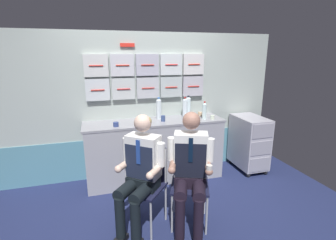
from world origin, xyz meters
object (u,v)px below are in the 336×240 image
at_px(folding_chair_center, 190,175).
at_px(crew_member_center, 190,167).
at_px(paper_cup_tan, 200,114).
at_px(sparkling_bottle_green, 188,106).
at_px(crew_member_left, 140,170).
at_px(service_trolley, 249,142).
at_px(folding_chair_left, 147,177).

xyz_separation_m(folding_chair_center, crew_member_center, (-0.06, -0.15, 0.17)).
relative_size(crew_member_center, paper_cup_tan, 17.62).
bearing_deg(sparkling_bottle_green, crew_member_left, -128.58).
bearing_deg(crew_member_left, crew_member_center, -12.30).
xyz_separation_m(service_trolley, paper_cup_tan, (-0.78, 0.21, 0.47)).
distance_m(folding_chair_left, crew_member_left, 0.22).
bearing_deg(paper_cup_tan, crew_member_left, -134.64).
relative_size(folding_chair_left, crew_member_left, 0.69).
bearing_deg(service_trolley, crew_member_left, -153.41).
xyz_separation_m(service_trolley, folding_chair_left, (-1.85, -0.85, 0.07)).
distance_m(folding_chair_left, paper_cup_tan, 1.56).
height_order(service_trolley, sparkling_bottle_green, sparkling_bottle_green).
bearing_deg(folding_chair_left, crew_member_left, -130.16).
relative_size(service_trolley, crew_member_center, 0.69).
xyz_separation_m(folding_chair_left, crew_member_center, (0.41, -0.24, 0.17)).
bearing_deg(paper_cup_tan, sparkling_bottle_green, 159.71).
bearing_deg(folding_chair_center, crew_member_left, -175.99).
height_order(folding_chair_left, crew_member_center, crew_member_center).
relative_size(folding_chair_left, sparkling_bottle_green, 2.77).
height_order(folding_chair_center, paper_cup_tan, paper_cup_tan).
xyz_separation_m(crew_member_left, sparkling_bottle_green, (1.00, 1.25, 0.36)).
height_order(folding_chair_left, paper_cup_tan, paper_cup_tan).
bearing_deg(service_trolley, folding_chair_left, -155.22).
height_order(service_trolley, crew_member_center, crew_member_center).
height_order(folding_chair_center, crew_member_center, crew_member_center).
bearing_deg(crew_member_left, sparkling_bottle_green, 51.42).
relative_size(crew_member_left, folding_chair_center, 1.45).
bearing_deg(crew_member_center, sparkling_bottle_green, 70.28).
relative_size(crew_member_left, sparkling_bottle_green, 4.02).
xyz_separation_m(service_trolley, crew_member_left, (-1.96, -0.98, 0.23)).
bearing_deg(folding_chair_center, service_trolley, 34.14).
distance_m(folding_chair_center, sparkling_bottle_green, 1.39).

